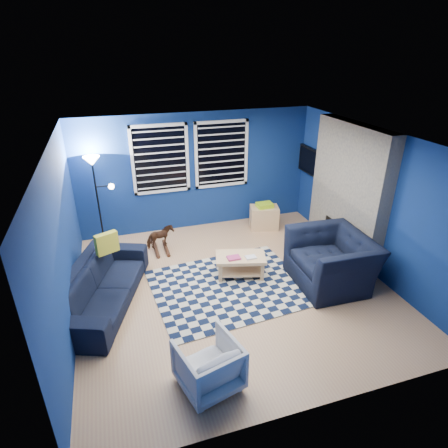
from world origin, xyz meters
name	(u,v)px	position (x,y,z in m)	size (l,w,h in m)	color
floor	(234,286)	(0.00, 0.00, 0.00)	(5.00, 5.00, 0.00)	tan
ceiling	(236,139)	(0.00, 0.00, 2.50)	(5.00, 5.00, 0.00)	white
wall_back	(197,172)	(0.00, 2.50, 1.25)	(5.00, 5.00, 0.00)	navy
wall_left	(62,243)	(-2.50, 0.00, 1.25)	(5.00, 5.00, 0.00)	navy
wall_right	(371,201)	(2.50, 0.00, 1.25)	(5.00, 5.00, 0.00)	navy
fireplace	(347,195)	(2.36, 0.50, 1.20)	(0.65, 2.00, 2.50)	gray
window_left	(160,160)	(-0.75, 2.46, 1.60)	(1.17, 0.06, 1.42)	black
window_right	(222,154)	(0.55, 2.46, 1.60)	(1.17, 0.06, 1.42)	black
tv	(311,162)	(2.45, 2.00, 1.40)	(0.07, 1.00, 0.58)	black
rug	(229,286)	(-0.08, 0.01, 0.01)	(2.50, 2.00, 0.02)	black
sofa	(102,285)	(-2.10, 0.20, 0.33)	(0.89, 2.28, 0.66)	black
armchair_big	(331,260)	(1.61, -0.36, 0.44)	(1.17, 1.34, 0.87)	black
armchair_bent	(208,365)	(-0.94, -1.83, 0.32)	(0.67, 0.69, 0.63)	gray
rocking_horse	(160,237)	(-0.98, 1.59, 0.29)	(0.53, 0.24, 0.45)	#4C2618
coffee_table	(240,262)	(0.21, 0.27, 0.30)	(0.95, 0.70, 0.43)	#DDB77C
cabinet	(264,217)	(1.36, 1.93, 0.26)	(0.68, 0.54, 0.59)	#DDB77C
floor_lamp	(95,174)	(-2.04, 2.25, 1.50)	(0.50, 0.31, 1.83)	black
throw_pillow	(107,243)	(-1.95, 0.61, 0.84)	(0.36, 0.11, 0.35)	gold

